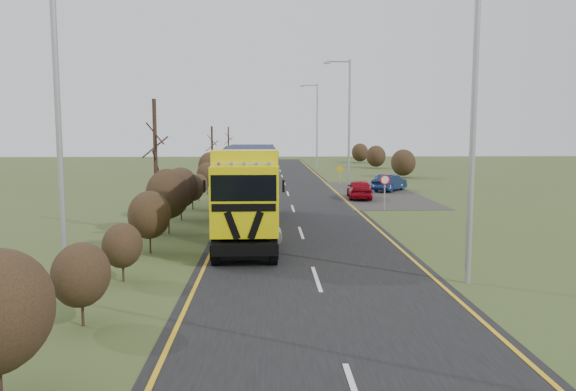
% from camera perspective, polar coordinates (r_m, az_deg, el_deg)
% --- Properties ---
extents(ground, '(160.00, 160.00, 0.00)m').
position_cam_1_polar(ground, '(21.73, 1.98, -5.76)').
color(ground, '#414F22').
rests_on(ground, ground).
extents(road, '(8.00, 120.00, 0.02)m').
position_cam_1_polar(road, '(31.56, 0.67, -1.86)').
color(road, black).
rests_on(road, ground).
extents(layby, '(6.00, 18.00, 0.02)m').
position_cam_1_polar(layby, '(42.21, 8.84, 0.22)').
color(layby, '#2A2725').
rests_on(layby, ground).
extents(lane_markings, '(7.52, 116.00, 0.01)m').
position_cam_1_polar(lane_markings, '(31.25, 0.70, -1.90)').
color(lane_markings, gold).
rests_on(lane_markings, road).
extents(hedgerow, '(2.24, 102.04, 6.05)m').
position_cam_1_polar(hedgerow, '(29.56, -10.81, 0.60)').
color(hedgerow, black).
rests_on(hedgerow, ground).
extents(lorry, '(2.77, 14.24, 3.96)m').
position_cam_1_polar(lorry, '(25.76, -3.90, 1.23)').
color(lorry, black).
rests_on(lorry, ground).
extents(car_red_hatchback, '(1.91, 4.04, 1.34)m').
position_cam_1_polar(car_red_hatchback, '(38.75, 7.27, 0.65)').
color(car_red_hatchback, maroon).
rests_on(car_red_hatchback, ground).
extents(car_blue_sedan, '(3.36, 3.97, 1.29)m').
position_cam_1_polar(car_blue_sedan, '(43.99, 10.30, 1.27)').
color(car_blue_sedan, '#0B183F').
rests_on(car_blue_sedan, ground).
extents(streetlight_near, '(2.10, 0.20, 9.92)m').
position_cam_1_polar(streetlight_near, '(17.66, 17.97, 9.00)').
color(streetlight_near, '#9FA2A4').
rests_on(streetlight_near, ground).
extents(streetlight_mid, '(2.16, 0.20, 10.18)m').
position_cam_1_polar(streetlight_mid, '(44.91, 6.06, 7.84)').
color(streetlight_mid, '#9FA2A4').
rests_on(streetlight_mid, ground).
extents(streetlight_far, '(2.17, 0.21, 10.28)m').
position_cam_1_polar(streetlight_far, '(68.87, 2.85, 7.48)').
color(streetlight_far, '#9FA2A4').
rests_on(streetlight_far, ground).
extents(left_pole, '(0.16, 0.16, 10.45)m').
position_cam_1_polar(left_pole, '(16.28, -22.35, 8.11)').
color(left_pole, '#9FA2A4').
rests_on(left_pole, ground).
extents(speed_sign, '(0.58, 0.10, 2.11)m').
position_cam_1_polar(speed_sign, '(33.09, 9.80, 0.96)').
color(speed_sign, '#9FA2A4').
rests_on(speed_sign, ground).
extents(warning_board, '(0.65, 0.11, 1.71)m').
position_cam_1_polar(warning_board, '(48.43, 5.29, 2.28)').
color(warning_board, '#9FA2A4').
rests_on(warning_board, ground).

